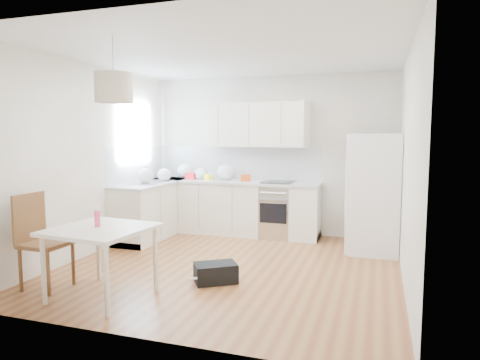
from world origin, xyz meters
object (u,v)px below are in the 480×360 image
(refrigerator, at_px, (375,193))
(dining_table, at_px, (101,235))
(dining_chair, at_px, (46,242))
(gym_bag, at_px, (216,273))

(refrigerator, height_order, dining_table, refrigerator)
(refrigerator, height_order, dining_chair, refrigerator)
(dining_table, height_order, dining_chair, dining_chair)
(dining_table, xyz_separation_m, dining_chair, (-0.74, 0.03, -0.13))
(refrigerator, xyz_separation_m, dining_table, (-2.69, -2.76, -0.20))
(refrigerator, bearing_deg, gym_bag, -131.09)
(dining_table, bearing_deg, dining_chair, -176.93)
(dining_table, relative_size, gym_bag, 2.14)
(dining_chair, bearing_deg, refrigerator, 39.70)
(dining_table, distance_m, dining_chair, 0.75)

